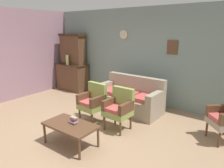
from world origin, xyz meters
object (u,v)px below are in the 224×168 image
Objects in this scene: armchair_near_cabinet at (93,101)px; book_stack_on_table at (74,120)px; floral_couch at (130,99)px; armchair_near_couch_end at (119,107)px; coffee_table at (70,126)px; vase_on_cabinet at (67,60)px; side_cabinet at (72,77)px.

book_stack_on_table is at bearing -68.32° from armchair_near_cabinet.
floral_couch is at bearing 91.28° from book_stack_on_table.
armchair_near_couch_end is 1.13m from coffee_table.
vase_on_cabinet is 0.36× the size of armchair_near_couch_end.
floral_couch is 2.10m from coffee_table.
vase_on_cabinet is 0.36× the size of armchair_near_cabinet.
book_stack_on_table is (0.05, -2.03, 0.15)m from floral_couch.
coffee_table is (0.02, -2.10, 0.05)m from floral_couch.
floral_couch is 2.04m from book_stack_on_table.
floral_couch is at bearing -10.09° from side_cabinet.
vase_on_cabinet reaches higher than floral_couch.
armchair_near_cabinet is at bearing -177.40° from armchair_near_couch_end.
book_stack_on_table is at bearing -88.72° from floral_couch.
side_cabinet is 2.80m from armchair_near_cabinet.
floral_couch is at bearing -6.15° from vase_on_cabinet.
armchair_near_couch_end reaches higher than book_stack_on_table.
coffee_table is at bearing -89.48° from floral_couch.
floral_couch reaches higher than book_stack_on_table.
vase_on_cabinet is at bearing 138.41° from coffee_table.
armchair_near_couch_end is 5.99× the size of book_stack_on_table.
side_cabinet reaches higher than floral_couch.
book_stack_on_table is at bearing -108.15° from armchair_near_couch_end.
side_cabinet is 3.54× the size of vase_on_cabinet.
coffee_table is 6.65× the size of book_stack_on_table.
armchair_near_cabinet is at bearing 109.06° from coffee_table.
armchair_near_cabinet is at bearing -30.15° from vase_on_cabinet.
armchair_near_cabinet reaches higher than coffee_table.
armchair_near_cabinet is 0.71m from armchair_near_couch_end.
vase_on_cabinet is at bearing 139.52° from book_stack_on_table.
vase_on_cabinet is at bearing -89.26° from side_cabinet.
side_cabinet is at bearing 90.74° from vase_on_cabinet.
floral_couch is 11.61× the size of book_stack_on_table.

